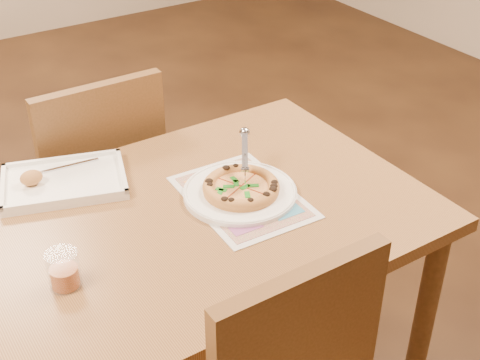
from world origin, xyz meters
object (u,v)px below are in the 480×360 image
plate (240,193)px  appetizer_tray (62,183)px  pizza (241,187)px  chair_far (97,166)px  menu (242,197)px  dining_table (182,244)px  pizza_cutter (245,157)px  glass_tumbler (64,272)px

plate → appetizer_tray: size_ratio=0.79×
pizza → chair_far: bearing=107.3°
pizza → menu: bearing=-98.5°
menu → dining_table: bearing=177.3°
plate → appetizer_tray: bearing=141.8°
pizza_cutter → pizza: bearing=168.9°
chair_far → pizza_cutter: (0.23, -0.56, 0.24)m
appetizer_tray → menu: bearing=-39.3°
pizza_cutter → menu: pizza_cutter is taller
chair_far → pizza_cutter: chair_far is taller
chair_far → menu: size_ratio=1.22×
dining_table → menu: size_ratio=3.38×
pizza → pizza_cutter: (0.04, 0.04, 0.06)m
chair_far → appetizer_tray: (-0.21, -0.29, 0.17)m
pizza_cutter → plate: bearing=165.5°
menu → plate: bearing=89.0°
chair_far → plate: size_ratio=1.52×
pizza → glass_tumbler: (-0.53, -0.09, 0.01)m
dining_table → appetizer_tray: bearing=123.4°
dining_table → pizza_cutter: size_ratio=8.69×
appetizer_tray → menu: appetizer_tray is taller
chair_far → appetizer_tray: 0.39m
plate → menu: (-0.00, -0.01, -0.01)m
dining_table → plate: bearing=1.1°
pizza → pizza_cutter: bearing=46.3°
plate → pizza_cutter: bearing=42.9°
dining_table → menu: bearing=-2.7°
pizza_cutter → glass_tumbler: 0.59m
plate → glass_tumbler: glass_tumbler is taller
plate → menu: 0.01m
pizza_cutter → appetizer_tray: 0.52m
pizza_cutter → menu: 0.11m
pizza → appetizer_tray: appetizer_tray is taller
appetizer_tray → dining_table: bearing=-56.6°
pizza_cutter → glass_tumbler: pizza_cutter is taller
appetizer_tray → menu: (0.39, -0.32, -0.01)m
chair_far → plate: 0.65m
glass_tumbler → menu: bearing=8.5°
glass_tumbler → menu: size_ratio=0.24×
dining_table → pizza: (0.19, 0.00, 0.11)m
dining_table → menu: 0.21m
pizza → menu: size_ratio=0.55×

